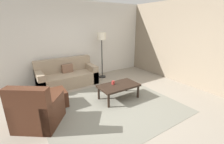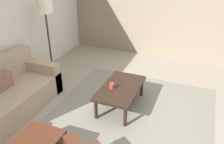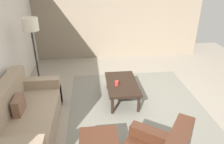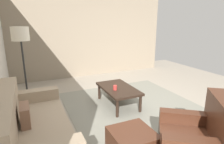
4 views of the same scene
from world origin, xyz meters
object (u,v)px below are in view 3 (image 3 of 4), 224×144
at_px(lamp_standing, 32,33).
at_px(coffee_table, 122,85).
at_px(couch_main, 22,120).
at_px(cup, 117,83).

bearing_deg(lamp_standing, coffee_table, -105.45).
height_order(coffee_table, lamp_standing, lamp_standing).
height_order(couch_main, lamp_standing, lamp_standing).
bearing_deg(lamp_standing, cup, -109.67).
xyz_separation_m(cup, lamp_standing, (0.60, 1.68, 0.95)).
relative_size(coffee_table, lamp_standing, 0.64).
distance_m(cup, lamp_standing, 2.02).
relative_size(cup, lamp_standing, 0.06).
bearing_deg(lamp_standing, couch_main, 179.03).
relative_size(couch_main, coffee_table, 1.74).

